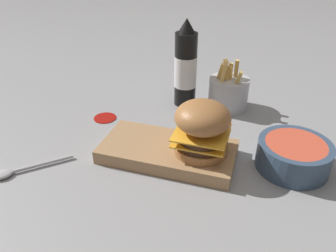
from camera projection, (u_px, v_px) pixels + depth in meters
ground_plane at (156, 150)px, 0.75m from camera, size 6.00×6.00×0.00m
serving_board at (168, 151)px, 0.72m from camera, size 0.29×0.14×0.03m
burger at (202, 127)px, 0.67m from camera, size 0.11×0.11×0.11m
ketchup_bottle at (186, 68)px, 0.90m from camera, size 0.06×0.06×0.24m
fries_basket at (228, 92)px, 0.91m from camera, size 0.11×0.11×0.14m
side_bowl at (294, 155)px, 0.68m from camera, size 0.15×0.15×0.06m
spoon at (14, 171)px, 0.68m from camera, size 0.13×0.13×0.01m
ketchup_puddle at (105, 118)px, 0.88m from camera, size 0.06×0.06×0.00m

